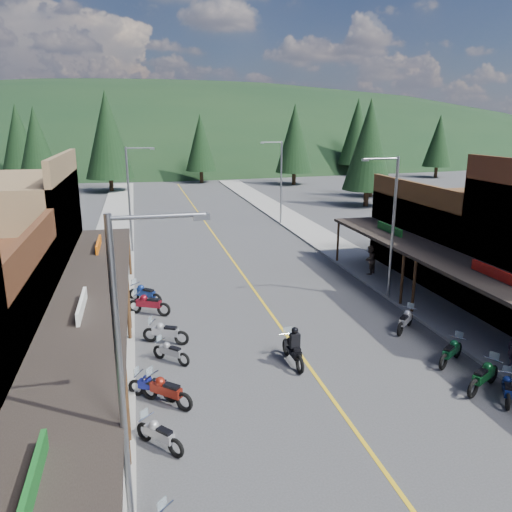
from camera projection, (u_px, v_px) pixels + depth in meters
ground at (320, 382)px, 19.37m from camera, size 220.00×220.00×0.00m
centerline at (228, 254)px, 38.15m from camera, size 0.15×90.00×0.01m
sidewalk_west at (110, 260)px, 36.17m from camera, size 3.40×94.00×0.15m
sidewalk_east at (334, 246)px, 40.08m from camera, size 3.40×94.00×0.15m
shop_east_3 at (459, 237)px, 32.41m from camera, size 10.90×10.20×6.20m
streetlight_0 at (127, 371)px, 11.01m from camera, size 2.16×0.18×8.00m
streetlight_1 at (131, 195)px, 37.30m from camera, size 2.16×0.18×8.00m
streetlight_2 at (391, 222)px, 27.28m from camera, size 2.16×0.18×8.00m
streetlight_3 at (280, 179)px, 47.93m from camera, size 2.16×0.18×8.00m
ridge_hill at (157, 156)px, 146.11m from camera, size 310.00×140.00×60.00m
pine_1 at (18, 138)px, 77.80m from camera, size 5.88×5.88×12.50m
pine_2 at (108, 135)px, 69.49m from camera, size 6.72×6.72×14.00m
pine_3 at (201, 143)px, 80.54m from camera, size 5.04×5.04×11.00m
pine_4 at (295, 138)px, 77.85m from camera, size 5.88×5.88×12.50m
pine_5 at (357, 131)px, 92.52m from camera, size 6.72×6.72×14.00m
pine_6 at (439, 141)px, 88.10m from camera, size 5.04×5.04×11.00m
pine_9 at (373, 148)px, 65.34m from camera, size 4.93×4.93×10.80m
pine_10 at (37, 147)px, 60.49m from camera, size 5.38×5.38×11.60m
pine_11 at (369, 145)px, 57.66m from camera, size 5.82×5.82×12.40m
bike_west_6 at (159, 433)px, 15.29m from camera, size 1.76×1.88×1.11m
bike_west_7 at (166, 389)px, 17.65m from camera, size 2.11×2.03×1.26m
bike_west_8 at (153, 385)px, 18.08m from camera, size 2.03×1.58×1.13m
bike_west_9 at (171, 351)px, 20.82m from camera, size 1.77×1.74×1.06m
bike_west_10 at (165, 331)px, 22.57m from camera, size 2.24×1.58×1.22m
bike_west_11 at (149, 303)px, 25.94m from camera, size 2.41×1.76×1.33m
bike_west_12 at (145, 293)px, 27.54m from camera, size 2.17×2.09×1.29m
bike_east_6 at (507, 387)px, 17.96m from camera, size 1.56×1.87×1.06m
bike_east_7 at (484, 375)px, 18.63m from camera, size 2.34×1.72×1.29m
bike_east_8 at (451, 350)px, 20.72m from camera, size 2.11×1.73×1.19m
bike_east_9 at (405, 319)px, 23.99m from camera, size 1.98×1.91×1.18m
rider_on_bike at (293, 349)px, 20.64m from camera, size 0.87×2.34×1.76m
pedestrian_east_b at (370, 260)px, 32.37m from camera, size 1.07×1.00×1.93m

